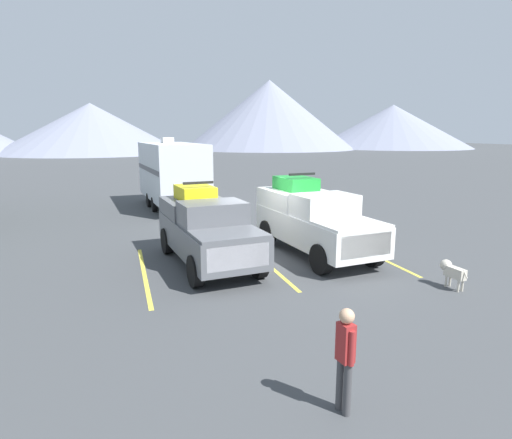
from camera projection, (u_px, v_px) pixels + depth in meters
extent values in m
plane|color=#3F4244|center=(258.00, 256.00, 14.40)|extent=(240.00, 240.00, 0.00)
cube|color=#595B60|center=(208.00, 237.00, 13.29)|extent=(2.52, 5.38, 0.91)
cube|color=#595B60|center=(229.00, 234.00, 11.51)|extent=(2.06, 1.64, 0.08)
cube|color=#595B60|center=(212.00, 214.00, 12.71)|extent=(2.01, 1.54, 0.71)
cube|color=slate|center=(218.00, 216.00, 12.21)|extent=(1.78, 0.38, 0.52)
cube|color=#595B60|center=(195.00, 207.00, 14.41)|extent=(2.20, 2.58, 0.52)
cube|color=silver|center=(238.00, 257.00, 10.97)|extent=(1.70, 0.23, 0.64)
cylinder|color=black|center=(259.00, 263.00, 12.15)|extent=(0.37, 0.90, 0.87)
cylinder|color=black|center=(195.00, 271.00, 11.43)|extent=(0.37, 0.90, 0.87)
cylinder|color=black|center=(219.00, 236.00, 15.33)|extent=(0.37, 0.90, 0.87)
cylinder|color=black|center=(167.00, 241.00, 14.61)|extent=(0.37, 0.90, 0.87)
cube|color=yellow|center=(195.00, 193.00, 14.31)|extent=(1.25, 1.64, 0.45)
cylinder|color=black|center=(213.00, 194.00, 14.01)|extent=(0.22, 0.46, 0.44)
cylinder|color=black|center=(186.00, 196.00, 13.66)|extent=(0.22, 0.46, 0.44)
cylinder|color=black|center=(203.00, 190.00, 14.96)|extent=(0.22, 0.46, 0.44)
cylinder|color=black|center=(178.00, 192.00, 14.61)|extent=(0.22, 0.46, 0.44)
cube|color=black|center=(198.00, 183.00, 13.85)|extent=(1.01, 0.18, 0.08)
cube|color=white|center=(316.00, 228.00, 14.36)|extent=(2.54, 5.56, 0.94)
cube|color=white|center=(351.00, 224.00, 12.52)|extent=(2.07, 1.70, 0.08)
cube|color=white|center=(325.00, 206.00, 13.76)|extent=(2.02, 1.58, 0.73)
cube|color=slate|center=(334.00, 207.00, 13.25)|extent=(1.78, 0.39, 0.54)
cube|color=white|center=(295.00, 198.00, 15.51)|extent=(2.21, 2.66, 0.64)
cube|color=silver|center=(366.00, 245.00, 11.96)|extent=(1.70, 0.23, 0.66)
cylinder|color=black|center=(373.00, 252.00, 13.17)|extent=(0.37, 0.93, 0.91)
cylinder|color=black|center=(321.00, 259.00, 12.45)|extent=(0.37, 0.93, 0.91)
cylinder|color=black|center=(311.00, 228.00, 16.46)|extent=(0.37, 0.93, 0.91)
cylinder|color=black|center=(268.00, 233.00, 15.74)|extent=(0.37, 0.93, 0.91)
cube|color=green|center=(296.00, 183.00, 15.40)|extent=(1.26, 1.69, 0.45)
cylinder|color=black|center=(314.00, 185.00, 15.09)|extent=(0.22, 0.46, 0.44)
cylinder|color=black|center=(292.00, 186.00, 14.73)|extent=(0.22, 0.46, 0.44)
cylinder|color=black|center=(299.00, 181.00, 16.07)|extent=(0.22, 0.46, 0.44)
cylinder|color=black|center=(278.00, 183.00, 15.71)|extent=(0.22, 0.46, 0.44)
cube|color=black|center=(302.00, 174.00, 14.92)|extent=(1.01, 0.18, 0.08)
cube|color=gold|center=(144.00, 274.00, 12.54)|extent=(0.12, 5.50, 0.01)
cube|color=gold|center=(266.00, 262.00, 13.66)|extent=(0.12, 5.50, 0.01)
cube|color=gold|center=(368.00, 252.00, 14.78)|extent=(0.12, 5.50, 0.01)
cube|color=silver|center=(172.00, 171.00, 23.11)|extent=(3.16, 6.80, 2.95)
cube|color=#595960|center=(148.00, 169.00, 22.59)|extent=(0.60, 6.30, 0.24)
cube|color=silver|center=(167.00, 140.00, 23.68)|extent=(0.66, 0.75, 0.30)
cube|color=#333333|center=(192.00, 214.00, 19.94)|extent=(0.23, 1.21, 0.12)
cylinder|color=black|center=(198.00, 202.00, 23.18)|extent=(0.29, 0.78, 0.76)
cylinder|color=black|center=(154.00, 204.00, 22.27)|extent=(0.29, 0.78, 0.76)
cylinder|color=black|center=(191.00, 198.00, 24.60)|extent=(0.29, 0.78, 0.76)
cylinder|color=black|center=(149.00, 200.00, 23.70)|extent=(0.29, 0.78, 0.76)
cylinder|color=#3F3F42|center=(340.00, 384.00, 6.37)|extent=(0.12, 0.12, 0.82)
cylinder|color=#3F3F42|center=(347.00, 389.00, 6.22)|extent=(0.12, 0.12, 0.82)
cube|color=maroon|center=(346.00, 342.00, 6.15)|extent=(0.22, 0.27, 0.58)
sphere|color=tan|center=(347.00, 316.00, 6.07)|extent=(0.22, 0.22, 0.22)
cylinder|color=maroon|center=(340.00, 340.00, 6.28)|extent=(0.10, 0.10, 0.53)
cylinder|color=maroon|center=(351.00, 348.00, 6.04)|extent=(0.10, 0.10, 0.53)
cube|color=beige|center=(455.00, 273.00, 11.26)|extent=(0.25, 0.60, 0.28)
sphere|color=beige|center=(446.00, 265.00, 11.53)|extent=(0.31, 0.31, 0.31)
cylinder|color=beige|center=(465.00, 274.00, 10.95)|extent=(0.05, 0.16, 0.20)
cylinder|color=beige|center=(446.00, 281.00, 11.48)|extent=(0.06, 0.06, 0.31)
cylinder|color=beige|center=(450.00, 281.00, 11.53)|extent=(0.06, 0.06, 0.31)
cylinder|color=beige|center=(458.00, 286.00, 11.11)|extent=(0.06, 0.06, 0.31)
cylinder|color=beige|center=(462.00, 286.00, 11.16)|extent=(0.06, 0.06, 0.31)
cone|color=gray|center=(91.00, 128.00, 83.25)|extent=(35.45, 35.45, 9.54)
cone|color=gray|center=(269.00, 115.00, 103.02)|extent=(40.96, 40.96, 16.16)
cone|color=gray|center=(392.00, 126.00, 111.07)|extent=(39.61, 39.61, 10.91)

